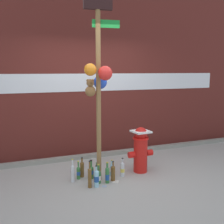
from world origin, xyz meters
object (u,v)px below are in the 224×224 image
(memorial_post, at_px, (98,66))
(bottle_10, at_px, (98,168))
(bottle_11, at_px, (107,175))
(bottle_0, at_px, (113,173))
(bottle_3, at_px, (123,169))
(fire_hydrant, at_px, (141,149))
(bottle_4, at_px, (78,172))
(bottle_8, at_px, (90,177))
(bottle_9, at_px, (73,172))
(bottle_7, at_px, (99,176))
(bottle_5, at_px, (96,178))
(bottle_2, at_px, (91,171))
(bottle_6, at_px, (82,169))
(bottle_1, at_px, (112,169))

(memorial_post, xyz_separation_m, bottle_10, (0.03, 0.17, -1.73))
(memorial_post, xyz_separation_m, bottle_11, (0.09, -0.16, -1.73))
(bottle_0, height_order, bottle_3, bottle_0)
(fire_hydrant, bearing_deg, bottle_3, -166.51)
(memorial_post, relative_size, bottle_11, 8.78)
(fire_hydrant, height_order, bottle_4, fire_hydrant)
(bottle_8, height_order, bottle_10, bottle_8)
(bottle_3, xyz_separation_m, bottle_9, (-0.84, 0.08, 0.03))
(bottle_7, height_order, bottle_10, bottle_10)
(bottle_8, bearing_deg, bottle_7, 31.58)
(bottle_8, bearing_deg, memorial_post, 45.00)
(bottle_0, height_order, bottle_5, bottle_5)
(bottle_2, distance_m, bottle_5, 0.35)
(bottle_6, bearing_deg, fire_hydrant, -7.63)
(memorial_post, bearing_deg, bottle_0, -27.81)
(bottle_0, height_order, bottle_9, bottle_9)
(bottle_1, bearing_deg, memorial_post, -157.81)
(bottle_1, height_order, bottle_10, bottle_10)
(bottle_5, bearing_deg, bottle_4, 114.44)
(bottle_1, relative_size, bottle_3, 0.85)
(bottle_10, distance_m, bottle_11, 0.33)
(bottle_0, bearing_deg, bottle_10, 122.05)
(bottle_4, bearing_deg, bottle_9, -144.58)
(memorial_post, distance_m, bottle_7, 1.76)
(fire_hydrant, xyz_separation_m, bottle_5, (-0.93, -0.33, -0.28))
(bottle_6, distance_m, bottle_7, 0.39)
(bottle_1, bearing_deg, bottle_10, 166.72)
(bottle_0, relative_size, bottle_7, 1.05)
(bottle_7, bearing_deg, bottle_5, -121.78)
(bottle_4, distance_m, bottle_8, 0.40)
(bottle_3, relative_size, bottle_7, 1.04)
(fire_hydrant, distance_m, bottle_2, 0.96)
(bottle_3, distance_m, bottle_9, 0.85)
(bottle_4, bearing_deg, memorial_post, -28.08)
(bottle_11, bearing_deg, bottle_3, 24.95)
(bottle_10, bearing_deg, fire_hydrant, -5.56)
(bottle_10, xyz_separation_m, bottle_11, (0.05, -0.32, -0.00))
(bottle_1, xyz_separation_m, bottle_6, (-0.50, 0.12, 0.03))
(bottle_3, relative_size, bottle_4, 1.05)
(memorial_post, height_order, bottle_11, memorial_post)
(bottle_1, relative_size, bottle_8, 0.65)
(bottle_1, height_order, bottle_4, bottle_4)
(bottle_1, height_order, bottle_7, bottle_7)
(bottle_1, height_order, bottle_11, bottle_11)
(bottle_3, bearing_deg, bottle_1, 143.22)
(bottle_9, height_order, bottle_10, bottle_9)
(memorial_post, xyz_separation_m, fire_hydrant, (0.81, 0.09, -1.45))
(bottle_3, relative_size, bottle_9, 0.84)
(bottle_8, height_order, bottle_9, bottle_8)
(fire_hydrant, xyz_separation_m, bottle_3, (-0.39, -0.09, -0.29))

